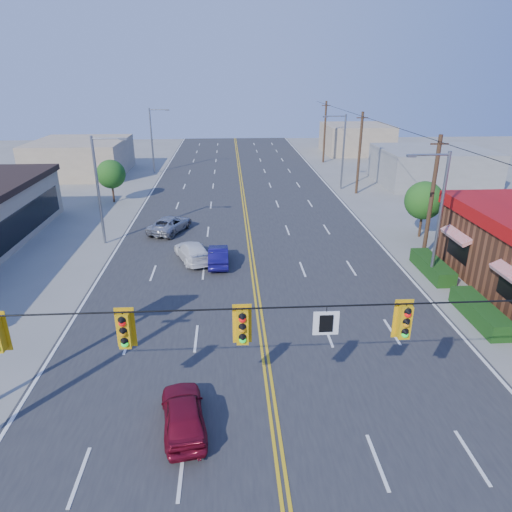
{
  "coord_description": "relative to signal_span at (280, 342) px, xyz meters",
  "views": [
    {
      "loc": [
        -1.5,
        -11.24,
        12.14
      ],
      "look_at": [
        0.0,
        13.25,
        2.2
      ],
      "focal_mm": 32.0,
      "sensor_mm": 36.0,
      "label": 1
    }
  ],
  "objects": [
    {
      "name": "utility_pole_near",
      "position": [
        12.32,
        18.0,
        -0.69
      ],
      "size": [
        0.28,
        0.28,
        8.4
      ],
      "primitive_type": "cylinder",
      "color": "#47301E",
      "rests_on": "ground"
    },
    {
      "name": "bld_east_mid",
      "position": [
        22.12,
        40.0,
        -2.89
      ],
      "size": [
        12.0,
        10.0,
        4.0
      ],
      "primitive_type": "cube",
      "color": "gray",
      "rests_on": "ground"
    },
    {
      "name": "utility_pole_far",
      "position": [
        12.32,
        54.0,
        -0.69
      ],
      "size": [
        0.28,
        0.28,
        8.4
      ],
      "primitive_type": "cylinder",
      "color": "#47301E",
      "rests_on": "ground"
    },
    {
      "name": "car_blue",
      "position": [
        -2.17,
        17.24,
        -4.26
      ],
      "size": [
        1.37,
        3.79,
        1.24
      ],
      "primitive_type": "imported",
      "rotation": [
        0.0,
        0.0,
        3.16
      ],
      "color": "#140E54",
      "rests_on": "ground"
    },
    {
      "name": "road",
      "position": [
        0.12,
        20.0,
        -4.86
      ],
      "size": [
        20.0,
        120.0,
        0.06
      ],
      "primitive_type": "cube",
      "color": "#2D2D30",
      "rests_on": "ground"
    },
    {
      "name": "bld_east_far",
      "position": [
        19.12,
        62.0,
        -2.69
      ],
      "size": [
        10.0,
        10.0,
        4.4
      ],
      "primitive_type": "cube",
      "color": "tan",
      "rests_on": "ground"
    },
    {
      "name": "streetlight_ne",
      "position": [
        10.91,
        38.0,
        -0.37
      ],
      "size": [
        2.55,
        0.25,
        8.0
      ],
      "color": "gray",
      "rests_on": "ground"
    },
    {
      "name": "streetlight_se",
      "position": [
        10.91,
        14.0,
        -0.37
      ],
      "size": [
        2.55,
        0.25,
        8.0
      ],
      "color": "gray",
      "rests_on": "ground"
    },
    {
      "name": "tree_west",
      "position": [
        -12.88,
        34.0,
        -2.09
      ],
      "size": [
        2.8,
        2.8,
        4.2
      ],
      "color": "#47301E",
      "rests_on": "ground"
    },
    {
      "name": "signal_span",
      "position": [
        0.0,
        0.0,
        0.0
      ],
      "size": [
        24.32,
        0.34,
        9.0
      ],
      "color": "#47301E",
      "rests_on": "ground"
    },
    {
      "name": "utility_pole_mid",
      "position": [
        12.32,
        36.0,
        -0.69
      ],
      "size": [
        0.28,
        0.28,
        8.4
      ],
      "primitive_type": "cylinder",
      "color": "#47301E",
      "rests_on": "ground"
    },
    {
      "name": "bld_west_far",
      "position": [
        -19.88,
        48.0,
        -2.79
      ],
      "size": [
        11.0,
        12.0,
        4.2
      ],
      "primitive_type": "cube",
      "color": "tan",
      "rests_on": "ground"
    },
    {
      "name": "car_magenta",
      "position": [
        -3.2,
        2.0,
        -4.25
      ],
      "size": [
        2.07,
        3.92,
        1.27
      ],
      "primitive_type": "imported",
      "rotation": [
        0.0,
        0.0,
        3.3
      ],
      "color": "maroon",
      "rests_on": "ground"
    },
    {
      "name": "streetlight_sw",
      "position": [
        -10.67,
        22.0,
        -0.37
      ],
      "size": [
        2.55,
        0.25,
        8.0
      ],
      "color": "gray",
      "rests_on": "ground"
    },
    {
      "name": "ground",
      "position": [
        0.12,
        0.0,
        -4.89
      ],
      "size": [
        160.0,
        160.0,
        0.0
      ],
      "primitive_type": "plane",
      "color": "gray",
      "rests_on": "ground"
    },
    {
      "name": "tree_kfc_rear",
      "position": [
        13.62,
        22.0,
        -1.95
      ],
      "size": [
        2.94,
        2.94,
        4.41
      ],
      "color": "#47301E",
      "rests_on": "ground"
    },
    {
      "name": "car_white",
      "position": [
        -3.95,
        18.08,
        -4.25
      ],
      "size": [
        3.17,
        4.72,
        1.27
      ],
      "primitive_type": "imported",
      "rotation": [
        0.0,
        0.0,
        3.49
      ],
      "color": "white",
      "rests_on": "ground"
    },
    {
      "name": "streetlight_nw",
      "position": [
        -10.67,
        48.0,
        -0.37
      ],
      "size": [
        2.55,
        0.25,
        8.0
      ],
      "color": "gray",
      "rests_on": "ground"
    },
    {
      "name": "car_silver",
      "position": [
        -6.17,
        24.22,
        -4.25
      ],
      "size": [
        3.72,
        5.05,
        1.27
      ],
      "primitive_type": "imported",
      "rotation": [
        0.0,
        0.0,
        2.75
      ],
      "color": "#A3A4A8",
      "rests_on": "ground"
    }
  ]
}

